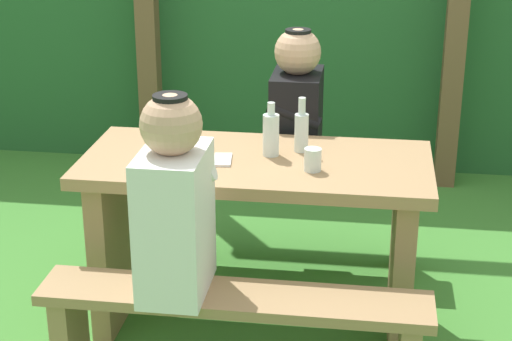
# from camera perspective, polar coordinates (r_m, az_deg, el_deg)

# --- Properties ---
(ground_plane) EXTENTS (12.00, 12.00, 0.00)m
(ground_plane) POSITION_cam_1_polar(r_m,az_deg,el_deg) (3.69, -0.00, -10.13)
(ground_plane) COLOR #418332
(hedge_backdrop) EXTENTS (6.40, 0.63, 1.72)m
(hedge_backdrop) POSITION_cam_1_polar(r_m,az_deg,el_deg) (5.49, 3.36, 10.01)
(hedge_backdrop) COLOR #265E2D
(hedge_backdrop) RESTS_ON ground_plane
(pergola_post_right) EXTENTS (0.12, 0.12, 2.18)m
(pergola_post_right) POSITION_cam_1_polar(r_m,az_deg,el_deg) (4.95, 13.56, 10.94)
(pergola_post_right) COLOR brown
(pergola_post_right) RESTS_ON ground_plane
(picnic_table) EXTENTS (1.40, 0.64, 0.75)m
(picnic_table) POSITION_cam_1_polar(r_m,az_deg,el_deg) (3.45, -0.00, -2.92)
(picnic_table) COLOR #9E7A51
(picnic_table) RESTS_ON ground_plane
(bench_near) EXTENTS (1.40, 0.24, 0.44)m
(bench_near) POSITION_cam_1_polar(r_m,az_deg,el_deg) (3.06, -1.49, -10.36)
(bench_near) COLOR #9E7A51
(bench_near) RESTS_ON ground_plane
(bench_far) EXTENTS (1.40, 0.24, 0.44)m
(bench_far) POSITION_cam_1_polar(r_m,az_deg,el_deg) (4.03, 1.11, -2.21)
(bench_far) COLOR #9E7A51
(bench_far) RESTS_ON ground_plane
(person_white_shirt) EXTENTS (0.25, 0.35, 0.72)m
(person_white_shirt) POSITION_cam_1_polar(r_m,az_deg,el_deg) (2.89, -5.56, -2.22)
(person_white_shirt) COLOR white
(person_white_shirt) RESTS_ON bench_near
(person_black_coat) EXTENTS (0.25, 0.35, 0.72)m
(person_black_coat) POSITION_cam_1_polar(r_m,az_deg,el_deg) (3.86, 2.76, 3.92)
(person_black_coat) COLOR black
(person_black_coat) RESTS_ON bench_far
(drinking_glass) EXTENTS (0.07, 0.07, 0.09)m
(drinking_glass) POSITION_cam_1_polar(r_m,az_deg,el_deg) (3.23, 3.86, 0.74)
(drinking_glass) COLOR silver
(drinking_glass) RESTS_ON picnic_table
(bottle_left) EXTENTS (0.06, 0.06, 0.23)m
(bottle_left) POSITION_cam_1_polar(r_m,az_deg,el_deg) (3.43, 3.10, 2.75)
(bottle_left) COLOR silver
(bottle_left) RESTS_ON picnic_table
(bottle_right) EXTENTS (0.07, 0.07, 0.22)m
(bottle_right) POSITION_cam_1_polar(r_m,az_deg,el_deg) (3.37, 1.02, 2.52)
(bottle_right) COLOR silver
(bottle_right) RESTS_ON picnic_table
(bottle_center) EXTENTS (0.07, 0.07, 0.23)m
(bottle_center) POSITION_cam_1_polar(r_m,az_deg,el_deg) (3.31, -4.41, 2.09)
(bottle_center) COLOR silver
(bottle_center) RESTS_ON picnic_table
(cell_phone) EXTENTS (0.09, 0.15, 0.01)m
(cell_phone) POSITION_cam_1_polar(r_m,az_deg,el_deg) (3.34, -2.28, 0.73)
(cell_phone) COLOR silver
(cell_phone) RESTS_ON picnic_table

